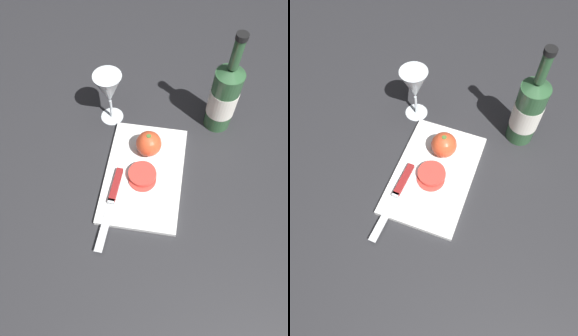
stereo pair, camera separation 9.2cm
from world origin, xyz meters
TOP-DOWN VIEW (x-y plane):
  - ground_plane at (0.00, 0.00)m, footprint 3.00×3.00m
  - cutting_board at (0.01, -0.02)m, footprint 0.34×0.22m
  - wine_bottle at (0.24, -0.22)m, footprint 0.08×0.08m
  - wine_glass at (0.21, 0.11)m, footprint 0.08×0.08m
  - whole_tomato at (0.09, -0.02)m, footprint 0.08×0.08m
  - knife at (-0.07, 0.05)m, footprint 0.25×0.03m
  - tomato_slice_stack_near at (-0.00, -0.02)m, footprint 0.09×0.08m

SIDE VIEW (x-z plane):
  - ground_plane at x=0.00m, z-range 0.00..0.00m
  - cutting_board at x=0.01m, z-range 0.00..0.01m
  - knife at x=-0.07m, z-range 0.01..0.03m
  - tomato_slice_stack_near at x=0.00m, z-range 0.01..0.04m
  - whole_tomato at x=0.09m, z-range 0.01..0.09m
  - wine_bottle at x=0.24m, z-range -0.05..0.28m
  - wine_glass at x=0.21m, z-range 0.03..0.21m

